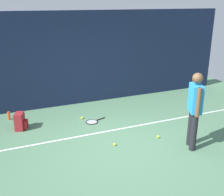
# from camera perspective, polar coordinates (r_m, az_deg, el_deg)

# --- Properties ---
(ground_plane) EXTENTS (12.00, 12.00, 0.00)m
(ground_plane) POSITION_cam_1_polar(r_m,az_deg,el_deg) (6.36, 1.41, -9.65)
(ground_plane) COLOR #4C7556
(back_fence) EXTENTS (10.00, 0.10, 2.83)m
(back_fence) POSITION_cam_1_polar(r_m,az_deg,el_deg) (8.55, -6.79, 7.98)
(back_fence) COLOR #141E38
(back_fence) RESTS_ON ground
(court_line) EXTENTS (9.00, 0.05, 0.00)m
(court_line) POSITION_cam_1_polar(r_m,az_deg,el_deg) (6.97, -1.13, -6.86)
(court_line) COLOR white
(court_line) RESTS_ON ground
(tennis_player) EXTENTS (0.36, 0.49, 1.70)m
(tennis_player) POSITION_cam_1_polar(r_m,az_deg,el_deg) (6.13, 16.63, -1.70)
(tennis_player) COLOR black
(tennis_player) RESTS_ON ground
(tennis_racket) EXTENTS (0.64, 0.41, 0.03)m
(tennis_racket) POSITION_cam_1_polar(r_m,az_deg,el_deg) (7.49, -3.99, -4.88)
(tennis_racket) COLOR black
(tennis_racket) RESTS_ON ground
(backpack) EXTENTS (0.35, 0.35, 0.44)m
(backpack) POSITION_cam_1_polar(r_m,az_deg,el_deg) (7.36, -18.31, -4.64)
(backpack) COLOR maroon
(backpack) RESTS_ON ground
(tennis_ball_near_player) EXTENTS (0.07, 0.07, 0.07)m
(tennis_ball_near_player) POSITION_cam_1_polar(r_m,az_deg,el_deg) (7.70, -6.18, -4.08)
(tennis_ball_near_player) COLOR #CCE033
(tennis_ball_near_player) RESTS_ON ground
(tennis_ball_by_fence) EXTENTS (0.07, 0.07, 0.07)m
(tennis_ball_by_fence) POSITION_cam_1_polar(r_m,az_deg,el_deg) (6.32, 0.53, -9.51)
(tennis_ball_by_fence) COLOR #CCE033
(tennis_ball_by_fence) RESTS_ON ground
(tennis_ball_mid_court) EXTENTS (0.07, 0.07, 0.07)m
(tennis_ball_mid_court) POSITION_cam_1_polar(r_m,az_deg,el_deg) (6.74, 9.47, -7.86)
(tennis_ball_mid_court) COLOR #CCE033
(tennis_ball_mid_court) RESTS_ON ground
(water_bottle) EXTENTS (0.07, 0.07, 0.23)m
(water_bottle) POSITION_cam_1_polar(r_m,az_deg,el_deg) (8.09, -20.42, -3.44)
(water_bottle) COLOR #D84C26
(water_bottle) RESTS_ON ground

